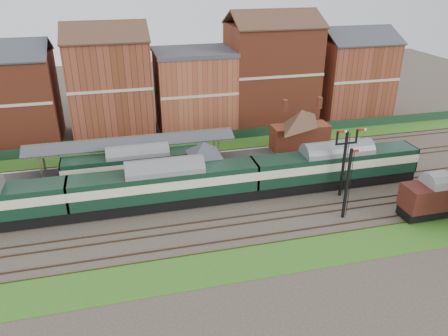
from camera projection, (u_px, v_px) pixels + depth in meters
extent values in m
plane|color=#473D33|center=(236.00, 197.00, 50.94)|extent=(160.00, 160.00, 0.00)
cube|color=#2D6619|center=(207.00, 146.00, 64.95)|extent=(90.00, 4.50, 0.06)
cube|color=#2D6619|center=(271.00, 258.00, 40.41)|extent=(90.00, 5.00, 0.06)
cube|color=#193823|center=(204.00, 137.00, 66.39)|extent=(90.00, 0.12, 1.50)
cube|color=#2D2D2D|center=(180.00, 164.00, 58.16)|extent=(55.00, 3.40, 1.00)
cube|color=#5D7251|center=(205.00, 179.00, 52.61)|extent=(3.40, 3.20, 2.40)
cube|color=#454C30|center=(204.00, 162.00, 51.67)|extent=(3.60, 3.40, 2.00)
pyramid|color=#383A3F|center=(204.00, 148.00, 50.90)|extent=(5.40, 5.40, 1.60)
cube|color=brown|center=(267.00, 173.00, 54.43)|extent=(3.00, 2.40, 2.20)
cube|color=#4C3323|center=(270.00, 164.00, 53.24)|extent=(3.20, 1.34, 0.79)
cube|color=#4C3323|center=(266.00, 160.00, 54.38)|extent=(3.20, 1.34, 0.79)
cube|color=#994226|center=(300.00, 137.00, 60.98)|extent=(8.00, 3.00, 3.50)
pyramid|color=#4C3323|center=(301.00, 118.00, 59.76)|extent=(8.10, 8.10, 2.20)
cube|color=#994226|center=(284.00, 116.00, 58.99)|extent=(0.60, 0.60, 1.60)
cube|color=#994226|center=(318.00, 113.00, 60.10)|extent=(0.60, 0.60, 1.60)
cube|color=#454C30|center=(41.00, 166.00, 52.30)|extent=(0.22, 0.22, 3.40)
cube|color=#454C30|center=(214.00, 142.00, 59.47)|extent=(0.22, 0.22, 3.40)
cube|color=#383A3F|center=(132.00, 142.00, 54.24)|extent=(26.00, 1.99, 0.90)
cube|color=#383A3F|center=(131.00, 137.00, 55.90)|extent=(26.00, 1.99, 0.90)
cube|color=#454C30|center=(131.00, 137.00, 54.91)|extent=(26.00, 0.20, 0.20)
cube|color=black|center=(343.00, 165.00, 49.71)|extent=(0.25, 0.25, 8.00)
cube|color=black|center=(346.00, 143.00, 48.60)|extent=(2.60, 0.18, 0.18)
cube|color=#B2140F|center=(342.00, 132.00, 47.83)|extent=(1.10, 0.08, 0.25)
cube|color=#B2140F|center=(362.00, 130.00, 48.37)|extent=(1.10, 0.08, 0.25)
cube|color=black|center=(347.00, 184.00, 45.32)|extent=(0.25, 0.25, 8.00)
cube|color=#B2140F|center=(356.00, 151.00, 43.86)|extent=(1.10, 0.08, 0.25)
cube|color=#994226|center=(6.00, 101.00, 63.84)|extent=(14.00, 10.00, 13.00)
cube|color=brown|center=(111.00, 88.00, 66.75)|extent=(12.00, 10.00, 15.00)
cube|color=#A15433|center=(194.00, 92.00, 70.28)|extent=(12.00, 10.00, 12.00)
cube|color=#994226|center=(271.00, 75.00, 72.32)|extent=(14.00, 10.00, 16.00)
cube|color=brown|center=(352.00, 78.00, 76.29)|extent=(12.00, 10.00, 13.00)
cube|color=black|center=(167.00, 200.00, 48.81)|extent=(20.50, 2.87, 1.25)
cube|color=black|center=(166.00, 183.00, 47.91)|extent=(20.50, 3.19, 2.96)
cube|color=beige|center=(165.00, 180.00, 47.76)|extent=(20.52, 3.23, 1.02)
cube|color=slate|center=(165.00, 170.00, 47.21)|extent=(20.50, 3.19, 0.68)
cube|color=black|center=(334.00, 180.00, 53.37)|extent=(20.50, 2.87, 1.25)
cube|color=black|center=(336.00, 164.00, 52.47)|extent=(20.50, 3.19, 2.96)
cube|color=beige|center=(336.00, 161.00, 52.32)|extent=(20.52, 3.23, 1.02)
cube|color=slate|center=(337.00, 151.00, 51.76)|extent=(20.50, 3.19, 0.68)
cube|color=black|center=(140.00, 178.00, 53.99)|extent=(18.02, 2.52, 1.10)
cube|color=black|center=(139.00, 164.00, 53.20)|extent=(18.02, 2.80, 2.60)
cube|color=beige|center=(139.00, 162.00, 53.07)|extent=(18.04, 2.84, 0.90)
cube|color=slate|center=(138.00, 153.00, 52.58)|extent=(18.02, 2.80, 0.60)
cube|color=black|center=(430.00, 210.00, 47.05)|extent=(6.60, 2.43, 0.99)
cube|color=#451A13|center=(433.00, 196.00, 46.27)|extent=(6.60, 2.86, 2.64)
cube|color=gray|center=(436.00, 183.00, 45.65)|extent=(6.60, 2.86, 0.48)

